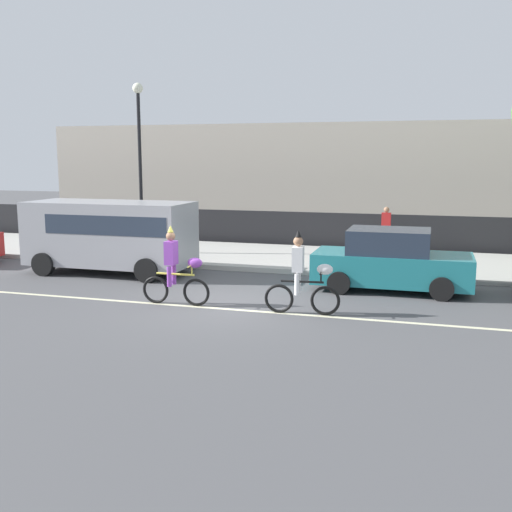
% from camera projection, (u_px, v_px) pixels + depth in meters
% --- Properties ---
extents(ground_plane, '(80.00, 80.00, 0.00)m').
position_uv_depth(ground_plane, '(217.00, 303.00, 14.57)').
color(ground_plane, '#4C4C4F').
extents(road_centre_line, '(36.00, 0.14, 0.01)m').
position_uv_depth(road_centre_line, '(210.00, 308.00, 14.10)').
color(road_centre_line, beige).
rests_on(road_centre_line, ground).
extents(sidewalk_curb, '(60.00, 5.00, 0.15)m').
position_uv_depth(sidewalk_curb, '(282.00, 257.00, 20.71)').
color(sidewalk_curb, '#ADAAA3').
rests_on(sidewalk_curb, ground).
extents(fence_line, '(40.00, 0.08, 1.40)m').
position_uv_depth(fence_line, '(300.00, 230.00, 23.35)').
color(fence_line, black).
rests_on(fence_line, ground).
extents(building_backdrop, '(28.00, 8.00, 5.06)m').
position_uv_depth(building_backdrop, '(336.00, 176.00, 31.17)').
color(building_backdrop, '#B2A899').
rests_on(building_backdrop, ground).
extents(parade_cyclist_purple, '(1.72, 0.50, 1.92)m').
position_uv_depth(parade_cyclist_purple, '(176.00, 270.00, 14.27)').
color(parade_cyclist_purple, black).
rests_on(parade_cyclist_purple, ground).
extents(parade_cyclist_zebra, '(1.72, 0.50, 1.92)m').
position_uv_depth(parade_cyclist_zebra, '(303.00, 278.00, 13.41)').
color(parade_cyclist_zebra, black).
rests_on(parade_cyclist_zebra, ground).
extents(parked_van_grey, '(5.00, 2.22, 2.18)m').
position_uv_depth(parked_van_grey, '(112.00, 232.00, 18.14)').
color(parked_van_grey, '#99999E').
rests_on(parked_van_grey, ground).
extents(parked_car_teal, '(4.10, 1.92, 1.64)m').
position_uv_depth(parked_car_teal, '(391.00, 261.00, 15.84)').
color(parked_car_teal, '#1E727A').
rests_on(parked_car_teal, ground).
extents(street_lamp_post, '(0.36, 0.36, 5.86)m').
position_uv_depth(street_lamp_post, '(139.00, 143.00, 20.71)').
color(street_lamp_post, black).
rests_on(street_lamp_post, sidewalk_curb).
extents(pedestrian_onlooker, '(0.32, 0.20, 1.62)m').
position_uv_depth(pedestrian_onlooker, '(386.00, 228.00, 21.28)').
color(pedestrian_onlooker, '#33333D').
rests_on(pedestrian_onlooker, sidewalk_curb).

